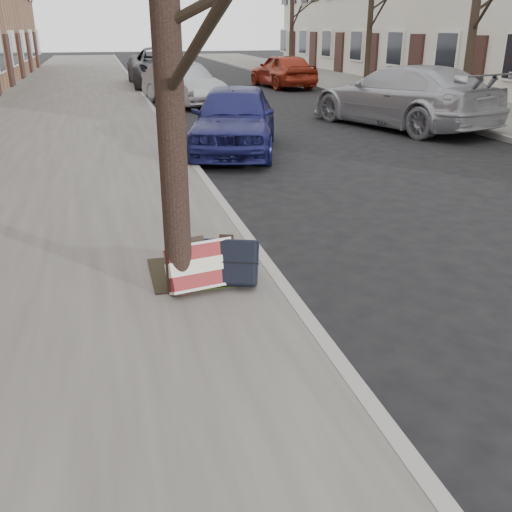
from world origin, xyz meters
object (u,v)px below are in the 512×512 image
object	(u,v)px
suitcase_red	(200,266)
suitcase_navy	(225,262)
car_near_front	(234,118)
car_near_mid	(183,85)

from	to	relation	value
suitcase_red	suitcase_navy	bearing A→B (deg)	-3.01
car_near_front	car_near_mid	xyz separation A→B (m)	(0.06, 7.74, -0.03)
suitcase_red	car_near_mid	distance (m)	14.41
suitcase_navy	car_near_mid	world-z (taller)	car_near_mid
car_near_front	car_near_mid	bearing A→B (deg)	106.75
car_near_front	car_near_mid	world-z (taller)	car_near_front
car_near_front	suitcase_red	bearing A→B (deg)	-88.30
car_near_mid	suitcase_navy	bearing A→B (deg)	-113.55
car_near_front	car_near_mid	distance (m)	7.74
suitcase_red	car_near_mid	bearing A→B (deg)	72.02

